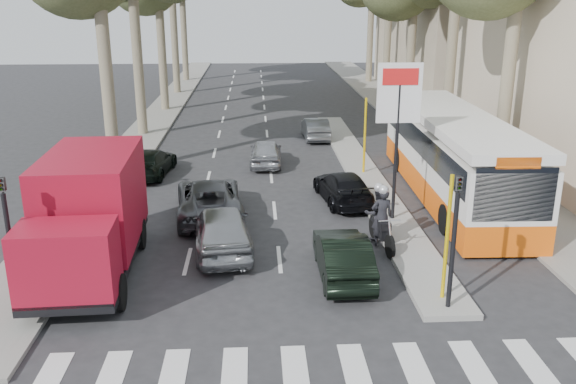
# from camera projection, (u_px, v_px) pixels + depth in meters

# --- Properties ---
(ground) EXTENTS (120.00, 120.00, 0.00)m
(ground) POSITION_uv_depth(u_px,v_px,m) (315.00, 288.00, 16.80)
(ground) COLOR #28282B
(ground) RESTS_ON ground
(sidewalk_right) EXTENTS (3.20, 70.00, 0.12)m
(sidewalk_right) POSITION_uv_depth(u_px,v_px,m) (406.00, 115.00, 40.99)
(sidewalk_right) COLOR gray
(sidewalk_right) RESTS_ON ground
(median_left) EXTENTS (2.40, 64.00, 0.12)m
(median_left) POSITION_uv_depth(u_px,v_px,m) (164.00, 110.00, 42.99)
(median_left) COLOR gray
(median_left) RESTS_ON ground
(traffic_island) EXTENTS (1.50, 26.00, 0.16)m
(traffic_island) POSITION_uv_depth(u_px,v_px,m) (363.00, 174.00, 27.40)
(traffic_island) COLOR gray
(traffic_island) RESTS_ON ground
(billboard) EXTENTS (1.50, 12.10, 5.60)m
(billboard) POSITION_uv_depth(u_px,v_px,m) (398.00, 120.00, 20.59)
(billboard) COLOR yellow
(billboard) RESTS_ON ground
(traffic_light_island) EXTENTS (0.16, 0.41, 3.60)m
(traffic_light_island) POSITION_uv_depth(u_px,v_px,m) (455.00, 220.00, 14.78)
(traffic_light_island) COLOR black
(traffic_light_island) RESTS_ON ground
(traffic_light_left) EXTENTS (0.16, 0.41, 3.60)m
(traffic_light_left) POSITION_uv_depth(u_px,v_px,m) (7.00, 222.00, 14.70)
(traffic_light_left) COLOR black
(traffic_light_left) RESTS_ON ground
(silver_hatchback) EXTENTS (2.28, 4.56, 1.49)m
(silver_hatchback) POSITION_uv_depth(u_px,v_px,m) (222.00, 228.00, 19.08)
(silver_hatchback) COLOR #989B9F
(silver_hatchback) RESTS_ON ground
(dark_hatchback) EXTENTS (1.39, 3.90, 1.28)m
(dark_hatchback) POSITION_uv_depth(u_px,v_px,m) (343.00, 255.00, 17.35)
(dark_hatchback) COLOR black
(dark_hatchback) RESTS_ON ground
(queue_car_a) EXTENTS (2.77, 5.15, 1.37)m
(queue_car_a) POSITION_uv_depth(u_px,v_px,m) (209.00, 198.00, 22.12)
(queue_car_a) COLOR #4C4F54
(queue_car_a) RESTS_ON ground
(queue_car_b) EXTENTS (2.19, 4.29, 1.19)m
(queue_car_b) POSITION_uv_depth(u_px,v_px,m) (343.00, 187.00, 23.70)
(queue_car_b) COLOR black
(queue_car_b) RESTS_ON ground
(queue_car_c) EXTENTS (1.59, 3.70, 1.24)m
(queue_car_c) POSITION_uv_depth(u_px,v_px,m) (266.00, 152.00, 28.91)
(queue_car_c) COLOR #A4A6AC
(queue_car_c) RESTS_ON ground
(queue_car_d) EXTENTS (1.39, 3.71, 1.21)m
(queue_car_d) POSITION_uv_depth(u_px,v_px,m) (315.00, 128.00, 34.25)
(queue_car_d) COLOR #54595D
(queue_car_d) RESTS_ON ground
(queue_car_e) EXTENTS (2.09, 4.26, 1.19)m
(queue_car_e) POSITION_uv_depth(u_px,v_px,m) (150.00, 162.00, 27.25)
(queue_car_e) COLOR black
(queue_car_e) RESTS_ON ground
(red_truck) EXTENTS (2.69, 6.49, 3.41)m
(red_truck) POSITION_uv_depth(u_px,v_px,m) (89.00, 214.00, 17.23)
(red_truck) COLOR black
(red_truck) RESTS_ON ground
(city_bus) EXTENTS (3.10, 12.78, 3.35)m
(city_bus) POSITION_uv_depth(u_px,v_px,m) (453.00, 153.00, 24.05)
(city_bus) COLOR #FB5F0D
(city_bus) RESTS_ON ground
(motorcycle) EXTENTS (0.95, 2.44, 2.08)m
(motorcycle) POSITION_uv_depth(u_px,v_px,m) (380.00, 217.00, 19.52)
(motorcycle) COLOR black
(motorcycle) RESTS_ON ground
(pedestrian_near) EXTENTS (0.60, 1.02, 1.66)m
(pedestrian_near) POSITION_uv_depth(u_px,v_px,m) (487.00, 182.00, 23.14)
(pedestrian_near) COLOR #433651
(pedestrian_near) RESTS_ON sidewalk_right
(pedestrian_far) EXTENTS (1.38, 1.02, 1.95)m
(pedestrian_far) POSITION_uv_depth(u_px,v_px,m) (498.00, 146.00, 28.17)
(pedestrian_far) COLOR #6A6150
(pedestrian_far) RESTS_ON sidewalk_right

